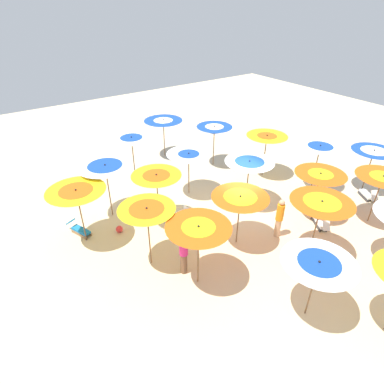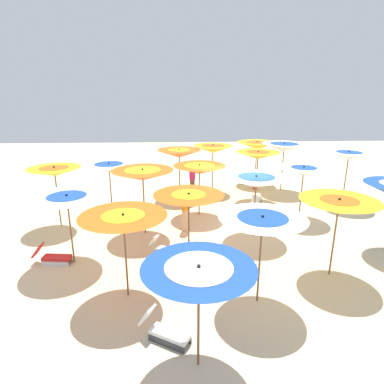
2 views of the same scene
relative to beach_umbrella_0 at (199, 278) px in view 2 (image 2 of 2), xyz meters
The scene contains 27 objects.
ground 7.23m from the beach_umbrella_0, 164.51° to the left, with size 43.42×43.42×0.04m, color beige.
beach_umbrella_0 is the anchor object (origin of this frame).
beach_umbrella_1 2.53m from the beach_umbrella_0, 140.09° to the left, with size 2.08×2.08×2.33m.
beach_umbrella_2 5.05m from the beach_umbrella_0, 127.55° to the left, with size 2.12×2.12×2.33m.
beach_umbrella_5 2.88m from the beach_umbrella_0, 144.46° to the right, with size 2.14×2.14×2.28m.
beach_umbrella_6 4.11m from the beach_umbrella_0, behind, with size 2.10×2.10×2.22m.
beach_umbrella_7 6.29m from the beach_umbrella_0, 157.64° to the left, with size 2.19×2.19×2.28m.
beach_umbrella_8 8.83m from the beach_umbrella_0, 147.76° to the left, with size 2.08×2.08×2.21m.
beach_umbrella_9 11.70m from the beach_umbrella_0, 141.01° to the left, with size 2.12×2.12×2.51m.
beach_umbrella_10 5.49m from the beach_umbrella_0, 139.20° to the right, with size 2.29×2.29×2.21m.
beach_umbrella_11 6.42m from the beach_umbrella_0, 165.80° to the right, with size 2.19×2.19×2.47m.
beach_umbrella_12 8.03m from the beach_umbrella_0, behind, with size 2.15×2.15×2.21m.
beach_umbrella_13 10.48m from the beach_umbrella_0, 160.84° to the left, with size 2.02×2.02×2.41m.
beach_umbrella_14 12.45m from the beach_umbrella_0, 155.66° to the left, with size 2.29×2.29×2.55m.
beach_umbrella_15 8.58m from the beach_umbrella_0, 144.94° to the right, with size 1.93×1.93×2.40m.
beach_umbrella_16 9.08m from the beach_umbrella_0, 159.28° to the right, with size 2.12×2.12×2.21m.
beach_umbrella_17 10.49m from the beach_umbrella_0, behind, with size 2.10×2.10×2.43m.
beach_umbrella_18 11.46m from the beach_umbrella_0, behind, with size 1.95×1.95×2.48m.
beach_umbrella_19 13.53m from the beach_umbrella_0, 162.34° to the left, with size 2.19×2.19×2.40m.
lounger_0 1.94m from the beach_umbrella_0, 136.18° to the right, with size 0.87×1.17×0.70m.
lounger_1 4.78m from the beach_umbrella_0, behind, with size 0.88×1.19×0.61m.
lounger_2 9.85m from the beach_umbrella_0, 160.08° to the left, with size 1.24×0.78×0.58m.
lounger_3 6.09m from the beach_umbrella_0, 134.39° to the right, with size 0.46×1.17×0.63m.
lounger_4 13.89m from the beach_umbrella_0, 160.15° to the left, with size 0.73×1.25×0.54m.
beachgoer_0 6.46m from the beach_umbrella_0, behind, with size 0.30×0.30×1.73m.
beachgoer_1 10.68m from the beach_umbrella_0, behind, with size 0.30×0.30×1.81m.
beach_ball 12.32m from the beach_umbrella_0, 161.79° to the left, with size 0.29×0.29×0.29m, color red.
Camera 2 is at (11.78, -2.22, 5.09)m, focal length 30.62 mm.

